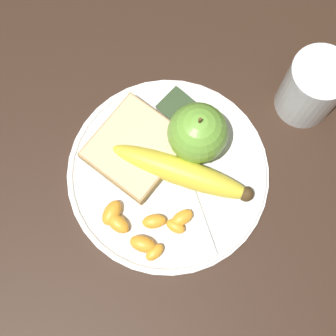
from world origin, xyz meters
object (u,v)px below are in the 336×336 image
at_px(banana, 182,172).
at_px(bread_slice, 136,148).
at_px(apple, 199,134).
at_px(jam_packet, 175,107).
at_px(fork, 183,170).
at_px(plate, 168,173).
at_px(juice_glass, 311,89).

bearing_deg(banana, bread_slice, 102.31).
distance_m(apple, jam_packet, 0.06).
bearing_deg(apple, fork, -165.31).
distance_m(plate, jam_packet, 0.09).
bearing_deg(plate, banana, -62.46).
xyz_separation_m(apple, banana, (-0.05, -0.01, -0.02)).
relative_size(banana, jam_packet, 4.59).
bearing_deg(banana, jam_packet, 47.51).
distance_m(juice_glass, apple, 0.16).
relative_size(fork, jam_packet, 4.45).
xyz_separation_m(bread_slice, jam_packet, (0.08, 0.00, -0.00)).
bearing_deg(fork, bread_slice, 47.74).
relative_size(apple, jam_packet, 2.11).
bearing_deg(fork, apple, -46.07).
xyz_separation_m(juice_glass, banana, (-0.19, 0.05, -0.01)).
relative_size(juice_glass, jam_packet, 2.34).
height_order(apple, bread_slice, apple).
relative_size(juice_glass, bread_slice, 0.81).
bearing_deg(banana, plate, 117.54).
bearing_deg(jam_packet, bread_slice, -179.37).
bearing_deg(fork, juice_glass, -77.12).
relative_size(apple, banana, 0.46).
height_order(juice_glass, jam_packet, juice_glass).
bearing_deg(banana, fork, 25.56).
height_order(plate, banana, banana).
bearing_deg(bread_slice, banana, -77.69).
bearing_deg(jam_packet, fork, -130.62).
relative_size(juice_glass, banana, 0.51).
relative_size(bread_slice, jam_packet, 2.87).
xyz_separation_m(plate, banana, (0.01, -0.02, 0.02)).
xyz_separation_m(plate, juice_glass, (0.20, -0.07, 0.04)).
bearing_deg(apple, banana, -163.66).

